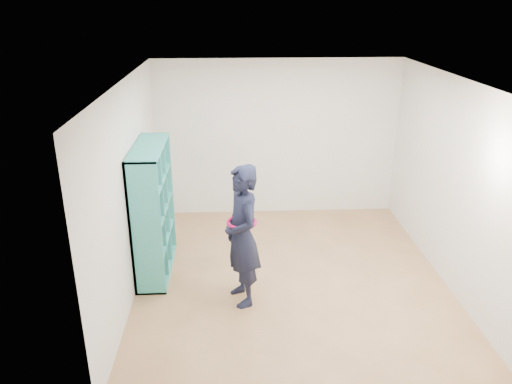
{
  "coord_description": "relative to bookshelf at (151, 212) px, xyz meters",
  "views": [
    {
      "loc": [
        -0.75,
        -5.71,
        3.49
      ],
      "look_at": [
        -0.45,
        0.3,
        1.13
      ],
      "focal_mm": 35.0,
      "sensor_mm": 36.0,
      "label": 1
    }
  ],
  "objects": [
    {
      "name": "smartphone",
      "position": [
        1.02,
        -0.77,
        0.14
      ],
      "size": [
        0.07,
        0.1,
        0.14
      ],
      "rotation": [
        0.46,
        0.0,
        0.57
      ],
      "color": "silver",
      "rests_on": "person"
    },
    {
      "name": "person",
      "position": [
        1.18,
        -0.81,
        0.02
      ],
      "size": [
        0.59,
        0.73,
        1.74
      ],
      "rotation": [
        0.0,
        0.0,
        -1.26
      ],
      "color": "black",
      "rests_on": "floor"
    },
    {
      "name": "wall_right",
      "position": [
        3.83,
        -0.35,
        0.45
      ],
      "size": [
        0.02,
        4.5,
        2.6
      ],
      "primitive_type": "cube",
      "color": "silver",
      "rests_on": "floor"
    },
    {
      "name": "ceiling",
      "position": [
        1.83,
        -0.35,
        1.75
      ],
      "size": [
        4.5,
        4.5,
        0.0
      ],
      "primitive_type": "plane",
      "color": "white",
      "rests_on": "wall_back"
    },
    {
      "name": "wall_front",
      "position": [
        1.83,
        -2.6,
        0.45
      ],
      "size": [
        4.0,
        0.02,
        2.6
      ],
      "primitive_type": "cube",
      "color": "silver",
      "rests_on": "floor"
    },
    {
      "name": "wall_left",
      "position": [
        -0.17,
        -0.35,
        0.45
      ],
      "size": [
        0.02,
        4.5,
        2.6
      ],
      "primitive_type": "cube",
      "color": "silver",
      "rests_on": "floor"
    },
    {
      "name": "floor",
      "position": [
        1.83,
        -0.35,
        -0.85
      ],
      "size": [
        4.5,
        4.5,
        0.0
      ],
      "primitive_type": "plane",
      "color": "olive",
      "rests_on": "ground"
    },
    {
      "name": "bookshelf",
      "position": [
        0.0,
        0.0,
        0.0
      ],
      "size": [
        0.38,
        1.31,
        1.75
      ],
      "color": "teal",
      "rests_on": "floor"
    },
    {
      "name": "wall_back",
      "position": [
        1.83,
        1.9,
        0.45
      ],
      "size": [
        4.0,
        0.02,
        2.6
      ],
      "primitive_type": "cube",
      "color": "silver",
      "rests_on": "floor"
    }
  ]
}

